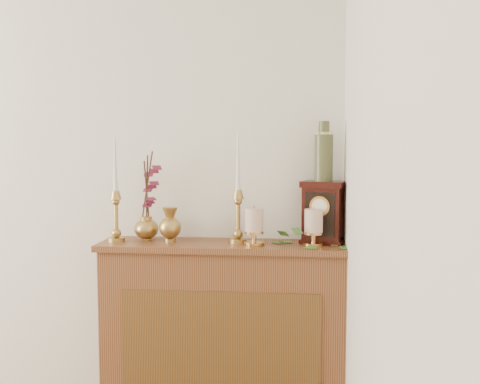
# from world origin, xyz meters

# --- Properties ---
(console_shelf) EXTENTS (1.24, 0.34, 0.93)m
(console_shelf) POSITION_xyz_m (1.40, 2.10, 0.44)
(console_shelf) COLOR brown
(console_shelf) RESTS_ON ground
(candlestick_left) EXTENTS (0.09, 0.09, 0.53)m
(candlestick_left) POSITION_xyz_m (0.86, 2.07, 1.10)
(candlestick_left) COLOR #B59348
(candlestick_left) RESTS_ON console_shelf
(candlestick_center) EXTENTS (0.09, 0.09, 0.54)m
(candlestick_center) POSITION_xyz_m (1.47, 2.10, 1.11)
(candlestick_center) COLOR #B59348
(candlestick_center) RESTS_ON console_shelf
(bud_vase) EXTENTS (0.11, 0.11, 0.18)m
(bud_vase) POSITION_xyz_m (1.13, 2.08, 1.02)
(bud_vase) COLOR #B59348
(bud_vase) RESTS_ON console_shelf
(ginger_jar) EXTENTS (0.19, 0.20, 0.46)m
(ginger_jar) POSITION_xyz_m (1.01, 2.17, 1.13)
(ginger_jar) COLOR #B59348
(ginger_jar) RESTS_ON console_shelf
(pillar_candle_left) EXTENTS (0.10, 0.10, 0.19)m
(pillar_candle_left) POSITION_xyz_m (1.56, 2.03, 1.03)
(pillar_candle_left) COLOR #B5813F
(pillar_candle_left) RESTS_ON console_shelf
(pillar_candle_right) EXTENTS (0.10, 0.10, 0.19)m
(pillar_candle_right) POSITION_xyz_m (1.85, 2.05, 1.03)
(pillar_candle_right) COLOR #B5813F
(pillar_candle_right) RESTS_ON console_shelf
(ivy_garland) EXTENTS (0.50, 0.19, 0.09)m
(ivy_garland) POSITION_xyz_m (1.88, 2.08, 0.95)
(ivy_garland) COLOR #3A6B28
(ivy_garland) RESTS_ON console_shelf
(mantel_clock) EXTENTS (0.24, 0.20, 0.31)m
(mantel_clock) POSITION_xyz_m (1.89, 2.14, 1.08)
(mantel_clock) COLOR #380F0B
(mantel_clock) RESTS_ON console_shelf
(ceramic_vase) EXTENTS (0.09, 0.09, 0.29)m
(ceramic_vase) POSITION_xyz_m (1.89, 2.14, 1.37)
(ceramic_vase) COLOR #1A3528
(ceramic_vase) RESTS_ON mantel_clock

